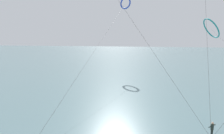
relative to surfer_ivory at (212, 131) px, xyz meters
The scene contains 4 objects.
sea_water 89.54m from the surfer_ivory, 97.09° to the left, with size 400.00×200.00×0.08m, color slate.
surfer_ivory is the anchor object (origin of this frame).
kite_cobalt 49.92m from the surfer_ivory, 109.18° to the left, with size 3.83×52.55×22.63m.
kite_teal 31.20m from the surfer_ivory, 76.89° to the left, with size 4.32×36.60×14.35m.
Camera 1 is at (5.04, -2.27, 10.14)m, focal length 31.49 mm.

